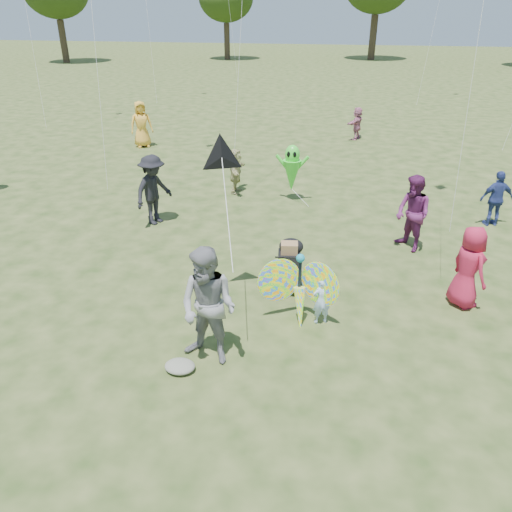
# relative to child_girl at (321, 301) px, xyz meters

# --- Properties ---
(ground) EXTENTS (160.00, 160.00, 0.00)m
(ground) POSITION_rel_child_girl_xyz_m (-1.12, -1.14, -0.48)
(ground) COLOR #51592B
(ground) RESTS_ON ground
(child_girl) EXTENTS (0.41, 0.36, 0.96)m
(child_girl) POSITION_rel_child_girl_xyz_m (0.00, 0.00, 0.00)
(child_girl) COLOR #B4D2FF
(child_girl) RESTS_ON ground
(adult_man) EXTENTS (1.17, 1.01, 2.07)m
(adult_man) POSITION_rel_child_girl_xyz_m (-1.73, -1.48, 0.55)
(adult_man) COLOR gray
(adult_man) RESTS_ON ground
(grey_bag) EXTENTS (0.51, 0.42, 0.16)m
(grey_bag) POSITION_rel_child_girl_xyz_m (-2.14, -1.87, -0.40)
(grey_bag) COLOR gray
(grey_bag) RESTS_ON ground
(crowd_a) EXTENTS (0.88, 0.98, 1.68)m
(crowd_a) POSITION_rel_child_girl_xyz_m (2.73, 1.24, 0.36)
(crowd_a) COLOR #B31C3D
(crowd_a) RESTS_ON ground
(crowd_b) EXTENTS (1.13, 1.41, 1.91)m
(crowd_b) POSITION_rel_child_girl_xyz_m (-4.90, 3.98, 0.48)
(crowd_b) COLOR black
(crowd_b) RESTS_ON ground
(crowd_c) EXTENTS (0.96, 0.60, 1.52)m
(crowd_c) POSITION_rel_child_girl_xyz_m (4.17, 5.70, 0.28)
(crowd_c) COLOR navy
(crowd_c) RESTS_ON ground
(crowd_d) EXTENTS (0.52, 1.35, 1.42)m
(crowd_d) POSITION_rel_child_girl_xyz_m (-3.34, 6.90, 0.23)
(crowd_d) COLOR tan
(crowd_d) RESTS_ON ground
(crowd_e) EXTENTS (1.11, 1.15, 1.86)m
(crowd_e) POSITION_rel_child_girl_xyz_m (1.84, 3.67, 0.45)
(crowd_e) COLOR #652158
(crowd_e) RESTS_ON ground
(crowd_g) EXTENTS (1.11, 1.02, 1.90)m
(crowd_g) POSITION_rel_child_girl_xyz_m (-8.63, 11.81, 0.47)
(crowd_g) COLOR gold
(crowd_g) RESTS_ON ground
(crowd_j) EXTENTS (0.88, 1.38, 1.42)m
(crowd_j) POSITION_rel_child_girl_xyz_m (0.25, 15.03, 0.23)
(crowd_j) COLOR #C16E90
(crowd_j) RESTS_ON ground
(jogging_stroller) EXTENTS (0.58, 1.09, 1.09)m
(jogging_stroller) POSITION_rel_child_girl_xyz_m (-0.78, 1.18, 0.13)
(jogging_stroller) COLOR black
(jogging_stroller) RESTS_ON ground
(butterfly_kite) EXTENTS (1.74, 0.75, 1.60)m
(butterfly_kite) POSITION_rel_child_girl_xyz_m (-0.41, -0.04, 0.20)
(butterfly_kite) COLOR #F8272C
(butterfly_kite) RESTS_ON ground
(delta_kite_rig) EXTENTS (1.10, 2.20, 1.71)m
(delta_kite_rig) POSITION_rel_child_girl_xyz_m (-1.97, 0.49, 2.47)
(delta_kite_rig) COLOR black
(delta_kite_rig) RESTS_ON ground
(alien_kite) EXTENTS (1.12, 0.69, 1.74)m
(alien_kite) POSITION_rel_child_girl_xyz_m (-1.49, 6.49, 0.49)
(alien_kite) COLOR #42E736
(alien_kite) RESTS_ON ground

